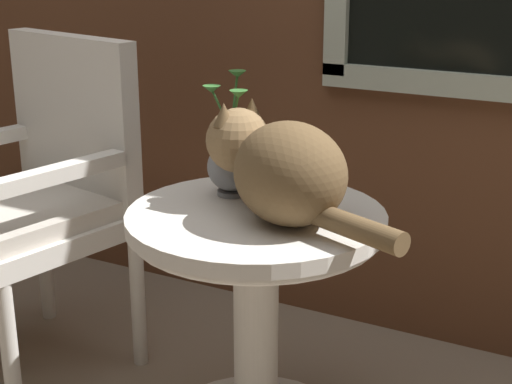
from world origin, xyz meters
name	(u,v)px	position (x,y,z in m)	size (l,w,h in m)	color
wicker_side_table	(256,291)	(0.15, 0.06, 0.42)	(0.62, 0.62, 0.62)	silver
wicker_chair	(40,189)	(-0.60, 0.13, 0.54)	(0.60, 0.57, 0.97)	silver
cat	(281,168)	(0.22, 0.04, 0.74)	(0.55, 0.32, 0.25)	brown
pewter_vase_with_ivy	(231,160)	(0.03, 0.15, 0.71)	(0.13, 0.13, 0.30)	gray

